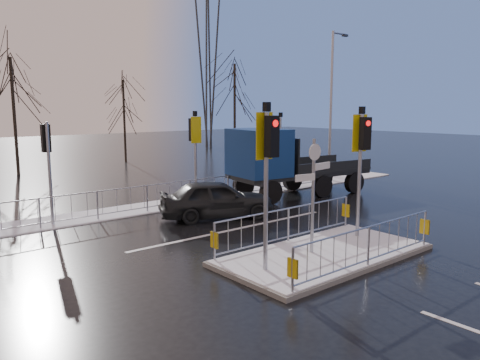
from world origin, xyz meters
TOP-DOWN VIEW (x-y plane):
  - ground at (0.00, 0.00)m, footprint 120.00×120.00m
  - snow_verge at (0.00, 8.60)m, footprint 30.00×2.00m
  - lane_markings at (0.00, -0.33)m, footprint 8.00×11.38m
  - traffic_island at (-0.01, 0.01)m, footprint 6.00×3.04m
  - far_kerb_fixtures at (0.29, 8.09)m, footprint 18.00×0.65m
  - car_far_lane at (0.49, 5.50)m, footprint 4.48×3.15m
  - flatbed_truck at (4.89, 6.91)m, footprint 6.94×3.31m
  - tree_far_a at (-2.00, 22.00)m, footprint 3.75×3.75m
  - tree_far_b at (6.00, 24.00)m, footprint 3.25×3.25m
  - tree_far_c at (14.00, 21.00)m, footprint 4.00×4.00m
  - street_lamp_right at (10.57, 8.50)m, footprint 1.25×0.18m
  - pylon_wires at (16.88, 30.00)m, footprint 70.00×2.38m

SIDE VIEW (x-z plane):
  - ground at x=0.00m, z-range 0.00..0.00m
  - lane_markings at x=0.00m, z-range 0.00..0.01m
  - snow_verge at x=0.00m, z-range 0.00..0.04m
  - traffic_island at x=-0.01m, z-range -1.68..2.47m
  - car_far_lane at x=0.49m, z-range 0.00..1.41m
  - far_kerb_fixtures at x=0.29m, z-range -0.90..2.93m
  - flatbed_truck at x=4.89m, z-range 0.10..3.19m
  - tree_far_b at x=6.00m, z-range 1.11..7.25m
  - street_lamp_right at x=10.57m, z-range 0.39..8.39m
  - tree_far_a at x=-2.00m, z-range 1.28..8.36m
  - tree_far_c at x=14.00m, z-range 1.37..8.92m
  - pylon_wires at x=16.88m, z-range 1.05..21.02m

